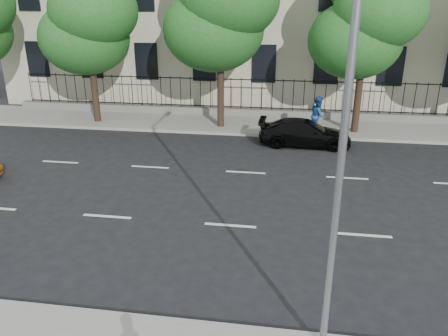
% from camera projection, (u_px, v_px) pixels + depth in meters
% --- Properties ---
extents(ground, '(120.00, 120.00, 0.00)m').
position_uv_depth(ground, '(217.00, 272.00, 11.16)').
color(ground, black).
rests_on(ground, ground).
extents(far_sidewalk, '(60.00, 4.00, 0.15)m').
position_uv_depth(far_sidewalk, '(259.00, 125.00, 24.05)').
color(far_sidewalk, gray).
rests_on(far_sidewalk, ground).
extents(lane_markings, '(49.60, 4.62, 0.01)m').
position_uv_depth(lane_markings, '(239.00, 195.00, 15.54)').
color(lane_markings, silver).
rests_on(lane_markings, ground).
extents(iron_fence, '(30.00, 0.50, 2.20)m').
position_uv_depth(iron_fence, '(261.00, 108.00, 25.41)').
color(iron_fence, slate).
rests_on(iron_fence, far_sidewalk).
extents(street_light, '(0.25, 3.32, 8.05)m').
position_uv_depth(street_light, '(344.00, 86.00, 7.33)').
color(street_light, slate).
rests_on(street_light, near_sidewalk).
extents(tree_b, '(5.53, 5.12, 8.97)m').
position_uv_depth(tree_b, '(89.00, 14.00, 22.64)').
color(tree_b, '#382619').
rests_on(tree_b, far_sidewalk).
extents(tree_c, '(5.89, 5.50, 9.80)m').
position_uv_depth(tree_c, '(222.00, 2.00, 21.46)').
color(tree_c, '#382619').
rests_on(tree_c, far_sidewalk).
extents(tree_d, '(5.34, 4.94, 8.84)m').
position_uv_depth(tree_d, '(367.00, 15.00, 20.68)').
color(tree_d, '#382619').
rests_on(tree_d, far_sidewalk).
extents(black_sedan, '(4.37, 1.84, 1.26)m').
position_uv_depth(black_sedan, '(305.00, 133.00, 20.66)').
color(black_sedan, black).
rests_on(black_sedan, ground).
extents(pedestrian_far, '(0.78, 0.98, 1.93)m').
position_uv_depth(pedestrian_far, '(318.00, 116.00, 21.77)').
color(pedestrian_far, navy).
rests_on(pedestrian_far, far_sidewalk).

